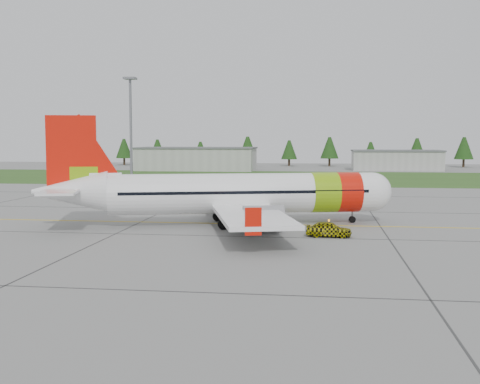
# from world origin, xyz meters

# --- Properties ---
(ground) EXTENTS (320.00, 320.00, 0.00)m
(ground) POSITION_xyz_m (0.00, 0.00, 0.00)
(ground) COLOR gray
(ground) RESTS_ON ground
(aircraft) EXTENTS (36.12, 34.02, 11.15)m
(aircraft) POSITION_xyz_m (-4.73, 7.23, 3.22)
(aircraft) COLOR white
(aircraft) RESTS_ON ground
(follow_me_car) EXTENTS (1.49, 1.73, 4.11)m
(follow_me_car) POSITION_xyz_m (4.72, 0.90, 2.06)
(follow_me_car) COLOR #CDC70B
(follow_me_car) RESTS_ON ground
(service_van) EXTENTS (1.50, 1.42, 4.27)m
(service_van) POSITION_xyz_m (-43.85, 58.95, 2.13)
(service_van) COLOR silver
(service_van) RESTS_ON ground
(grass_strip) EXTENTS (320.00, 50.00, 0.03)m
(grass_strip) POSITION_xyz_m (0.00, 82.00, 0.01)
(grass_strip) COLOR #30561E
(grass_strip) RESTS_ON ground
(taxi_guideline) EXTENTS (120.00, 0.25, 0.02)m
(taxi_guideline) POSITION_xyz_m (0.00, 8.00, 0.01)
(taxi_guideline) COLOR gold
(taxi_guideline) RESTS_ON ground
(hangar_west) EXTENTS (32.00, 14.00, 6.00)m
(hangar_west) POSITION_xyz_m (-30.00, 110.00, 3.00)
(hangar_west) COLOR #A8A8A3
(hangar_west) RESTS_ON ground
(hangar_east) EXTENTS (24.00, 12.00, 5.20)m
(hangar_east) POSITION_xyz_m (25.00, 118.00, 2.60)
(hangar_east) COLOR #A8A8A3
(hangar_east) RESTS_ON ground
(floodlight_mast) EXTENTS (0.50, 0.50, 20.00)m
(floodlight_mast) POSITION_xyz_m (-32.00, 58.00, 10.00)
(floodlight_mast) COLOR slate
(floodlight_mast) RESTS_ON ground
(treeline) EXTENTS (160.00, 8.00, 10.00)m
(treeline) POSITION_xyz_m (0.00, 138.00, 5.00)
(treeline) COLOR #1C3F14
(treeline) RESTS_ON ground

